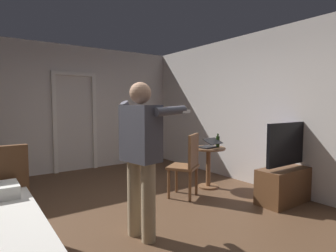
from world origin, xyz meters
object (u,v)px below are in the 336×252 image
(tv_flatscreen, at_px, (288,178))
(side_table, at_px, (208,161))
(wooden_chair, at_px, (188,163))
(bottle_on_table, at_px, (218,142))
(laptop, at_px, (209,145))
(person_blue_shirt, at_px, (141,149))

(tv_flatscreen, distance_m, side_table, 1.29)
(side_table, relative_size, wooden_chair, 0.71)
(tv_flatscreen, distance_m, bottle_on_table, 1.25)
(laptop, bearing_deg, wooden_chair, -165.99)
(bottle_on_table, height_order, person_blue_shirt, person_blue_shirt)
(tv_flatscreen, bearing_deg, wooden_chair, 138.35)
(side_table, height_order, laptop, laptop)
(side_table, distance_m, person_blue_shirt, 2.12)
(wooden_chair, bearing_deg, side_table, 17.16)
(side_table, xyz_separation_m, wooden_chair, (-0.62, -0.19, 0.08))
(side_table, xyz_separation_m, bottle_on_table, (0.14, -0.08, 0.34))
(wooden_chair, relative_size, person_blue_shirt, 0.59)
(bottle_on_table, xyz_separation_m, person_blue_shirt, (-1.98, -0.84, 0.16))
(laptop, bearing_deg, tv_flatscreen, -65.49)
(side_table, height_order, bottle_on_table, bottle_on_table)
(bottle_on_table, relative_size, person_blue_shirt, 0.14)
(bottle_on_table, height_order, wooden_chair, wooden_chair)
(side_table, bearing_deg, person_blue_shirt, -153.40)
(tv_flatscreen, height_order, bottle_on_table, tv_flatscreen)
(person_blue_shirt, bearing_deg, side_table, 26.60)
(tv_flatscreen, relative_size, person_blue_shirt, 0.71)
(laptop, relative_size, wooden_chair, 0.37)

